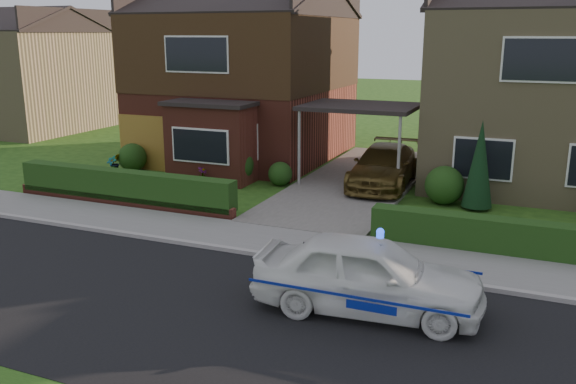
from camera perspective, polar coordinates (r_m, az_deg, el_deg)
The scene contains 23 objects.
ground at distance 12.04m, azimuth -8.54°, elevation -10.82°, with size 120.00×120.00×0.00m, color #1F4512.
road at distance 12.04m, azimuth -8.54°, elevation -10.82°, with size 60.00×6.00×0.02m, color black.
kerb at distance 14.49m, azimuth -2.31°, elevation -5.89°, with size 60.00×0.16×0.12m, color #9E9993.
sidewalk at distance 15.40m, azimuth -0.66°, elevation -4.66°, with size 60.00×2.00×0.10m, color slate.
driveway at distance 21.65m, azimuth 6.59°, elevation 0.99°, with size 3.80×12.00×0.12m, color #666059.
house_left at distance 25.89m, azimuth -3.91°, elevation 11.69°, with size 7.50×9.53×7.25m.
house_right at distance 23.27m, azimuth 23.09°, elevation 9.88°, with size 7.50×8.06×7.25m.
carport_link at distance 21.14m, azimuth 6.77°, elevation 7.81°, with size 3.80×3.00×2.77m.
garage_door at distance 24.11m, azimuth -13.29°, elevation 4.51°, with size 2.20×0.10×2.10m, color brown.
dwarf_wall at distance 19.23m, azimuth -15.27°, elevation -0.82°, with size 7.70×0.25×0.36m, color brown.
hedge_left at distance 19.39m, azimuth -14.97°, elevation -1.23°, with size 7.50×0.55×0.90m, color black.
hedge_right at distance 15.47m, azimuth 21.57°, elevation -5.84°, with size 7.50×0.55×0.80m, color black.
shrub_left_far at distance 23.99m, azimuth -14.35°, elevation 3.15°, with size 1.08×1.08×1.08m, color black.
shrub_left_mid at distance 21.42m, azimuth -4.99°, elevation 2.54°, with size 1.32×1.32×1.32m, color black.
shrub_left_near at distance 21.06m, azimuth -0.73°, elevation 1.71°, with size 0.84×0.84×0.84m, color black.
shrub_right_near at distance 19.35m, azimuth 14.43°, elevation 0.62°, with size 1.20×1.20×1.20m, color black.
conifer_a at distance 18.90m, azimuth 17.46°, elevation 2.25°, with size 0.90×0.90×2.60m, color black.
neighbour_left at distance 36.15m, azimuth -23.19°, elevation 9.49°, with size 6.50×7.00×5.20m, color #9D8B60.
police_car at distance 11.65m, azimuth 7.48°, elevation -7.71°, with size 3.97×4.45×1.64m.
driveway_car at distance 20.83m, azimuth 8.96°, elevation 2.41°, with size 1.86×4.59×1.33m, color brown.
potted_plant_a at distance 23.03m, azimuth -16.11°, elevation 2.22°, with size 0.43×0.29×0.82m, color gray.
potted_plant_b at distance 23.89m, azimuth -15.82°, elevation 2.58°, with size 0.33×0.41×0.74m, color gray.
potted_plant_c at distance 21.06m, azimuth -8.01°, elevation 1.35°, with size 0.38×0.38×0.68m, color gray.
Camera 1 is at (5.76, -9.23, 5.16)m, focal length 38.00 mm.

